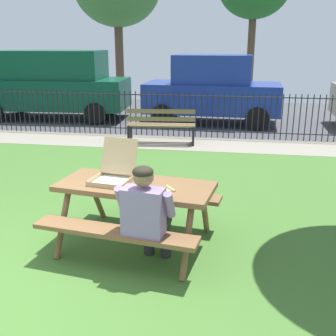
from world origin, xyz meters
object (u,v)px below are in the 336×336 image
(pizza_box_open, at_px, (115,171))
(picnic_table_foreground, at_px, (136,198))
(park_bench_center, at_px, (161,127))
(parked_car_center, at_px, (212,89))
(adult_at_table, at_px, (147,213))
(parked_car_left, at_px, (53,83))
(pizza_slice_on_table, at_px, (163,190))

(pizza_box_open, bearing_deg, picnic_table_foreground, -21.09)
(park_bench_center, xyz_separation_m, parked_car_center, (1.03, 2.78, 0.59))
(picnic_table_foreground, bearing_deg, pizza_box_open, 158.91)
(picnic_table_foreground, height_order, park_bench_center, park_bench_center)
(adult_at_table, relative_size, park_bench_center, 0.73)
(adult_at_table, relative_size, parked_car_center, 0.30)
(parked_car_left, bearing_deg, picnic_table_foreground, -59.85)
(pizza_box_open, distance_m, park_bench_center, 4.92)
(picnic_table_foreground, height_order, parked_car_left, parked_car_left)
(pizza_slice_on_table, distance_m, parked_car_left, 9.32)
(pizza_slice_on_table, bearing_deg, parked_car_center, 89.38)
(picnic_table_foreground, distance_m, park_bench_center, 5.03)
(pizza_slice_on_table, bearing_deg, pizza_box_open, 156.64)
(pizza_slice_on_table, bearing_deg, picnic_table_foreground, 154.95)
(pizza_box_open, relative_size, adult_at_table, 0.50)
(pizza_slice_on_table, distance_m, adult_at_table, 0.41)
(picnic_table_foreground, xyz_separation_m, pizza_slice_on_table, (0.35, -0.17, 0.18))
(pizza_box_open, height_order, parked_car_left, parked_car_left)
(parked_car_center, bearing_deg, parked_car_left, 180.00)
(picnic_table_foreground, bearing_deg, park_bench_center, 96.74)
(pizza_box_open, relative_size, pizza_slice_on_table, 1.93)
(pizza_slice_on_table, height_order, adult_at_table, adult_at_table)
(picnic_table_foreground, xyz_separation_m, pizza_box_open, (-0.27, 0.10, 0.28))
(picnic_table_foreground, relative_size, parked_car_center, 0.50)
(adult_at_table, relative_size, parked_car_left, 0.25)
(pizza_slice_on_table, relative_size, park_bench_center, 0.19)
(picnic_table_foreground, distance_m, parked_car_left, 9.01)
(parked_car_center, bearing_deg, picnic_table_foreground, -93.23)
(parked_car_center, bearing_deg, pizza_slice_on_table, -90.62)
(adult_at_table, bearing_deg, parked_car_left, 119.82)
(pizza_box_open, relative_size, park_bench_center, 0.37)
(parked_car_center, bearing_deg, pizza_box_open, -95.30)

